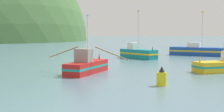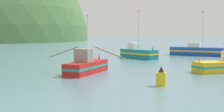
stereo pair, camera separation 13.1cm
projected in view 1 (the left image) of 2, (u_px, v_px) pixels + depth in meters
fishing_boat_teal at (138, 53)px, 49.88m from camera, size 5.86×6.39×7.69m
fishing_boat_blue at (197, 51)px, 55.93m from camera, size 9.81×7.00×7.89m
fishing_boat_red at (86, 66)px, 31.96m from camera, size 8.42×6.98×6.04m
channel_buoy at (162, 78)px, 24.62m from camera, size 0.81×0.81×1.58m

